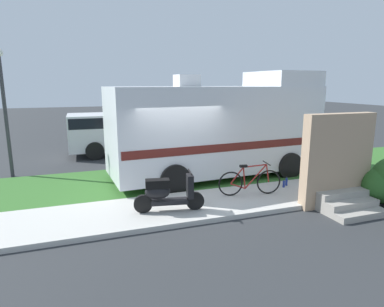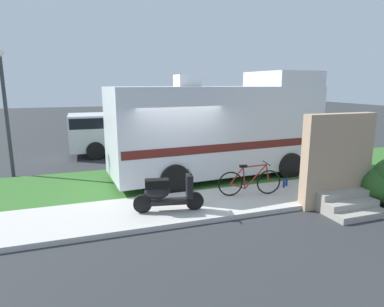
{
  "view_description": "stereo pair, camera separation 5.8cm",
  "coord_description": "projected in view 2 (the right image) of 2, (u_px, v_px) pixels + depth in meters",
  "views": [
    {
      "loc": [
        -2.69,
        -8.64,
        3.11
      ],
      "look_at": [
        0.44,
        0.3,
        1.1
      ],
      "focal_mm": 30.69,
      "sensor_mm": 36.0,
      "label": 1
    },
    {
      "loc": [
        -2.63,
        -8.66,
        3.11
      ],
      "look_at": [
        0.44,
        0.3,
        1.1
      ],
      "focal_mm": 30.69,
      "sensor_mm": 36.0,
      "label": 2
    }
  ],
  "objects": [
    {
      "name": "bottle_green",
      "position": [
        284.0,
        184.0,
        9.66
      ],
      "size": [
        0.07,
        0.07,
        0.23
      ],
      "color": "navy",
      "rests_on": "ground"
    },
    {
      "name": "porch_steps",
      "position": [
        340.0,
        171.0,
        8.29
      ],
      "size": [
        2.0,
        1.26,
        2.4
      ],
      "color": "#9E998E",
      "rests_on": "ground"
    },
    {
      "name": "pickup_truck_near",
      "position": [
        117.0,
        133.0,
        14.78
      ],
      "size": [
        5.41,
        2.19,
        1.82
      ],
      "color": "silver",
      "rests_on": "ground"
    },
    {
      "name": "street_lamp_post",
      "position": [
        5.0,
        101.0,
        10.73
      ],
      "size": [
        0.28,
        0.28,
        4.23
      ],
      "color": "#333338",
      "rests_on": "ground"
    },
    {
      "name": "bicycle",
      "position": [
        250.0,
        182.0,
        8.95
      ],
      "size": [
        1.75,
        0.52,
        0.9
      ],
      "color": "black",
      "rests_on": "ground"
    },
    {
      "name": "pickup_truck_far",
      "position": [
        186.0,
        122.0,
        18.95
      ],
      "size": [
        5.69,
        2.25,
        1.85
      ],
      "color": "#B7B29E",
      "rests_on": "ground"
    },
    {
      "name": "ground_plane",
      "position": [
        181.0,
        194.0,
        9.49
      ],
      "size": [
        80.0,
        80.0,
        0.0
      ],
      "primitive_type": "plane",
      "color": "#2D3033"
    },
    {
      "name": "motorhome_rv",
      "position": [
        219.0,
        128.0,
        10.89
      ],
      "size": [
        7.09,
        2.9,
        3.53
      ],
      "color": "silver",
      "rests_on": "ground"
    },
    {
      "name": "grass_strip",
      "position": [
        168.0,
        179.0,
        10.87
      ],
      "size": [
        24.0,
        3.4,
        0.08
      ],
      "color": "#336628",
      "rests_on": "ground"
    },
    {
      "name": "sidewalk",
      "position": [
        195.0,
        206.0,
        8.37
      ],
      "size": [
        24.0,
        2.0,
        0.12
      ],
      "color": "beige",
      "rests_on": "ground"
    },
    {
      "name": "scooter",
      "position": [
        166.0,
        193.0,
        7.78
      ],
      "size": [
        1.68,
        0.58,
        0.97
      ],
      "color": "black",
      "rests_on": "ground"
    },
    {
      "name": "bottle_spare",
      "position": [
        287.0,
        182.0,
        9.82
      ],
      "size": [
        0.07,
        0.07,
        0.27
      ],
      "color": "navy",
      "rests_on": "ground"
    }
  ]
}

